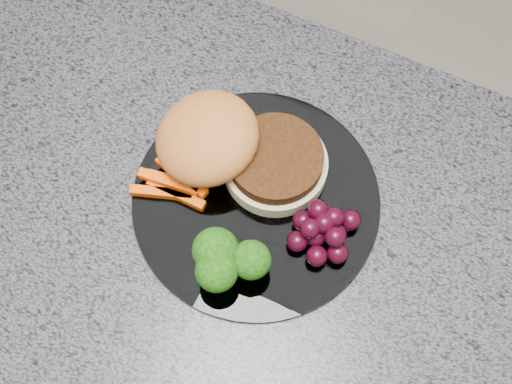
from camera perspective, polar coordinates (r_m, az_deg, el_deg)
island_cabinet at (r=1.19m, az=-1.81°, el=-11.85°), size 1.20×0.60×0.86m
countertop at (r=0.75m, az=-2.82°, el=-5.08°), size 1.20×0.60×0.04m
plate at (r=0.75m, az=-0.00°, el=-0.69°), size 0.26×0.26×0.01m
burger at (r=0.74m, az=-1.96°, el=3.46°), size 0.22×0.16×0.06m
carrot_sticks at (r=0.75m, az=-6.65°, el=0.53°), size 0.08×0.05×0.02m
broccoli at (r=0.69m, az=-2.45°, el=-5.44°), size 0.08×0.07×0.05m
grape_bunch at (r=0.72m, az=5.43°, el=-3.08°), size 0.07×0.07×0.04m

